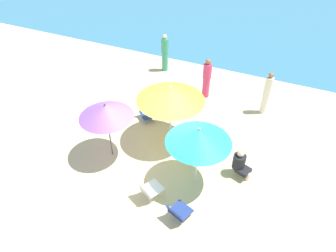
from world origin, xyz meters
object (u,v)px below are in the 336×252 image
Objects in this scene: beach_chair_b at (147,112)px; umbrella_yellow at (171,94)px; beach_chair_a at (166,106)px; beach_chair_d at (149,189)px; beach_chair_c at (213,142)px; person_a at (267,93)px; person_b at (240,163)px; person_c at (207,78)px; umbrella_purple at (106,111)px; person_d at (165,53)px; umbrella_teal at (199,136)px; beach_chair_e at (178,212)px.

umbrella_yellow is at bearing 13.57° from beach_chair_b.
beach_chair_d is at bearing -8.68° from beach_chair_a.
beach_chair_d reaches higher than beach_chair_c.
umbrella_yellow is 3.80m from person_a.
person_a is at bearing 88.98° from beach_chair_a.
beach_chair_b is 3.83m from person_b.
person_a is at bearing -100.95° from person_c.
person_c is at bearing -106.76° from person_a.
person_d is (-0.78, 5.52, -0.83)m from umbrella_purple.
beach_chair_d is (1.79, -0.99, -1.32)m from umbrella_purple.
beach_chair_a is 0.73m from beach_chair_b.
umbrella_teal is at bearing 87.85° from beach_chair_c.
person_a is (3.80, 4.14, -0.83)m from umbrella_purple.
person_c reaches higher than beach_chair_a.
umbrella_purple is 2.47m from beach_chair_b.
beach_chair_b is 0.47× the size of person_c.
beach_chair_a is (0.61, 2.61, -1.31)m from umbrella_purple.
umbrella_teal is (1.37, -1.35, -0.07)m from umbrella_yellow.
beach_chair_c is (2.74, 1.51, -1.36)m from umbrella_purple.
person_d is at bearing 122.51° from umbrella_teal.
beach_chair_d is (0.45, -2.39, -1.41)m from umbrella_yellow.
beach_chair_a is 3.26m from person_d.
umbrella_yellow is 2.74× the size of beach_chair_d.
umbrella_yellow is 2.70× the size of beach_chair_a.
beach_chair_d is 0.46× the size of person_a.
beach_chair_a is (-2.09, 2.55, -1.34)m from umbrella_teal.
beach_chair_c is at bearing 19.11° from beach_chair_e.
person_b is (1.01, 2.07, 0.19)m from beach_chair_e.
person_d is at bearing 47.40° from beach_chair_d.
beach_chair_a reaches higher than beach_chair_e.
person_d is at bearing 98.00° from umbrella_purple.
beach_chair_b is 2.68m from person_c.
umbrella_yellow is at bearing 46.86° from beach_chair_e.
person_c reaches higher than beach_chair_b.
beach_chair_c is 2.78m from beach_chair_e.
person_a is at bearing 107.91° from person_b.
person_c is at bearing -67.53° from beach_chair_c.
umbrella_purple is 0.98× the size of umbrella_teal.
umbrella_yellow is 1.29× the size of person_c.
beach_chair_b is 0.46× the size of person_a.
umbrella_teal is 6.54m from person_d.
umbrella_yellow reaches higher than person_a.
person_b is at bearing -6.84° from beach_chair_e.
person_d is at bearing -119.89° from person_a.
person_a reaches higher than beach_chair_c.
beach_chair_e is (2.74, -1.27, -1.38)m from umbrella_purple.
beach_chair_b reaches higher than beach_chair_e.
beach_chair_c is at bearing 36.04° from beach_chair_a.
person_b is at bearing 35.68° from umbrella_teal.
umbrella_purple is 3.03× the size of beach_chair_c.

